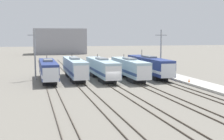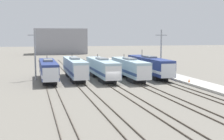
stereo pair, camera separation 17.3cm
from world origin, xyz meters
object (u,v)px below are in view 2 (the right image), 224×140
at_px(catenary_tower_right, 161,52).
at_px(traffic_cone, 189,80).
at_px(locomotive_center_right, 130,68).
at_px(locomotive_center_left, 75,68).
at_px(locomotive_far_right, 150,66).
at_px(locomotive_center, 102,68).
at_px(locomotive_far_left, 48,70).
at_px(catenary_tower_left, 35,53).

height_order(catenary_tower_right, traffic_cone, catenary_tower_right).
bearing_deg(catenary_tower_right, locomotive_center_right, -153.51).
relative_size(locomotive_center_left, traffic_cone, 29.13).
bearing_deg(traffic_cone, locomotive_far_right, 106.31).
relative_size(locomotive_center_left, locomotive_center_right, 1.04).
bearing_deg(locomotive_center_left, locomotive_center_right, -14.98).
height_order(locomotive_center, traffic_cone, locomotive_center).
distance_m(locomotive_center_right, locomotive_far_right, 5.83).
xyz_separation_m(locomotive_far_left, catenary_tower_left, (-2.30, 2.35, 3.02)).
xyz_separation_m(locomotive_far_left, locomotive_center_right, (15.47, -1.72, 0.07)).
distance_m(locomotive_center_right, catenary_tower_left, 18.47).
bearing_deg(locomotive_center_right, catenary_tower_right, 26.49).
height_order(locomotive_center_left, locomotive_center, locomotive_center_left).
xyz_separation_m(locomotive_far_left, locomotive_center, (10.32, -0.20, 0.06)).
distance_m(locomotive_center_right, traffic_cone, 11.72).
xyz_separation_m(locomotive_center_left, traffic_cone, (18.64, -10.87, -1.53)).
relative_size(locomotive_center_left, locomotive_far_right, 0.90).
xyz_separation_m(locomotive_center, catenary_tower_left, (-12.61, 2.55, 2.96)).
relative_size(locomotive_center_right, catenary_tower_right, 1.73).
height_order(locomotive_center_right, traffic_cone, locomotive_center_right).
height_order(locomotive_center_left, locomotive_center_right, locomotive_center_left).
distance_m(locomotive_center, locomotive_center_right, 5.38).
bearing_deg(catenary_tower_left, locomotive_center_left, -10.01).
xyz_separation_m(locomotive_center_right, locomotive_far_right, (5.16, 2.71, 0.05)).
bearing_deg(locomotive_far_left, catenary_tower_right, 5.68).
bearing_deg(traffic_cone, catenary_tower_right, 90.68).
bearing_deg(locomotive_far_left, traffic_cone, -22.45).
height_order(locomotive_center_left, catenary_tower_left, catenary_tower_left).
bearing_deg(catenary_tower_right, locomotive_center_left, -175.93).
bearing_deg(locomotive_center_right, locomotive_far_right, 27.75).
bearing_deg(traffic_cone, catenary_tower_left, 154.97).
xyz_separation_m(locomotive_center, traffic_cone, (13.48, -9.64, -1.49)).
bearing_deg(locomotive_center_left, locomotive_center, -13.48).
relative_size(locomotive_center, catenary_tower_right, 1.86).
bearing_deg(catenary_tower_left, catenary_tower_right, 0.00).
xyz_separation_m(locomotive_center_left, catenary_tower_left, (-7.46, 1.32, 2.92)).
relative_size(catenary_tower_left, traffic_cone, 16.24).
distance_m(locomotive_center_left, traffic_cone, 21.63).
height_order(locomotive_center_left, catenary_tower_right, catenary_tower_right).
bearing_deg(catenary_tower_right, traffic_cone, -89.32).
bearing_deg(locomotive_center_left, catenary_tower_left, 169.99).
distance_m(locomotive_center_left, locomotive_far_right, 15.47).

